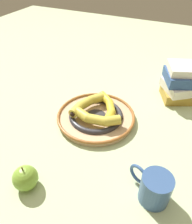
{
  "coord_description": "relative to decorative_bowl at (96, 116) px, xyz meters",
  "views": [
    {
      "loc": [
        0.55,
        0.25,
        0.56
      ],
      "look_at": [
        -0.03,
        -0.03,
        0.04
      ],
      "focal_mm": 35.0,
      "sensor_mm": 36.0,
      "label": 1
    }
  ],
  "objects": [
    {
      "name": "ground_plane",
      "position": [
        0.03,
        0.03,
        -0.02
      ],
      "size": [
        2.8,
        2.8,
        0.0
      ],
      "primitive_type": "plane",
      "color": "#B2C693"
    },
    {
      "name": "decorative_bowl",
      "position": [
        0.0,
        0.0,
        0.0
      ],
      "size": [
        0.3,
        0.3,
        0.03
      ],
      "color": "tan",
      "rests_on": "ground_plane"
    },
    {
      "name": "banana_a",
      "position": [
        0.04,
        0.02,
        0.03
      ],
      "size": [
        0.08,
        0.2,
        0.04
      ],
      "rotation": [
        0.0,
        0.0,
        1.73
      ],
      "color": "gold",
      "rests_on": "decorative_bowl"
    },
    {
      "name": "banana_b",
      "position": [
        -0.03,
        0.04,
        0.03
      ],
      "size": [
        0.19,
        0.11,
        0.03
      ],
      "rotation": [
        0.0,
        0.0,
        3.65
      ],
      "color": "yellow",
      "rests_on": "decorative_bowl"
    },
    {
      "name": "banana_c",
      "position": [
        -0.02,
        -0.05,
        0.03
      ],
      "size": [
        0.18,
        0.1,
        0.04
      ],
      "rotation": [
        0.0,
        0.0,
        5.92
      ],
      "color": "gold",
      "rests_on": "decorative_bowl"
    },
    {
      "name": "book_stack",
      "position": [
        -0.3,
        0.29,
        0.06
      ],
      "size": [
        0.23,
        0.25,
        0.16
      ],
      "rotation": [
        0.0,
        0.0,
        2.07
      ],
      "color": "#B28933",
      "rests_on": "ground_plane"
    },
    {
      "name": "coffee_mug",
      "position": [
        0.23,
        0.28,
        0.03
      ],
      "size": [
        0.08,
        0.12,
        0.09
      ],
      "rotation": [
        0.0,
        0.0,
        4.27
      ],
      "color": "#335184",
      "rests_on": "ground_plane"
    },
    {
      "name": "apple",
      "position": [
        0.35,
        -0.05,
        0.02
      ],
      "size": [
        0.07,
        0.07,
        0.08
      ],
      "color": "olive",
      "rests_on": "ground_plane"
    }
  ]
}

